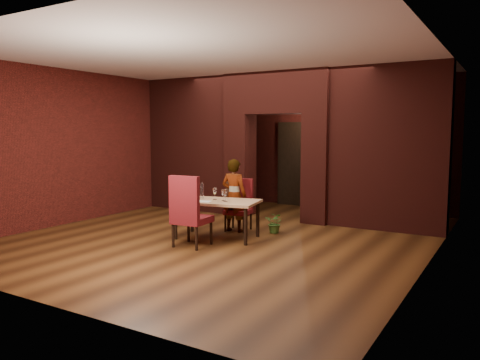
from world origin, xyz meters
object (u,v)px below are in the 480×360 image
Objects in this scene: wine_bucket at (191,193)px; water_bottle at (202,190)px; person_seated at (234,195)px; potted_plant at (275,223)px; chair_far at (238,205)px; dining_table at (217,219)px; chair_near at (192,211)px; wine_glass_a at (215,194)px; wine_glass_b at (223,195)px; wine_glass_c at (225,196)px.

wine_bucket is 0.21m from water_bottle.
water_bottle is (-0.36, -0.55, 0.14)m from person_seated.
chair_far is at bearing -168.08° from potted_plant.
dining_table is 5.00× the size of water_bottle.
chair_near is at bearing -52.48° from wine_bucket.
wine_glass_a is at bearing 6.24° from wine_bucket.
chair_near reaches higher than wine_bucket.
wine_bucket is at bearing -144.85° from potted_plant.
chair_far is 1.46m from chair_near.
water_bottle is (-0.51, 0.07, 0.05)m from wine_glass_b.
person_seated reaches higher than water_bottle.
wine_bucket is (-0.69, -0.03, -0.00)m from wine_glass_b.
wine_bucket is at bearing -173.76° from wine_glass_a.
chair_far is 0.23m from person_seated.
dining_table is 0.46m from wine_glass_a.
potted_plant is at bearing 55.67° from wine_glass_b.
chair_near is 0.76m from wine_glass_b.
wine_glass_c is at bearing -20.03° from wine_glass_a.
dining_table is at bearing 164.86° from wine_glass_c.
chair_far reaches higher than dining_table.
wine_bucket is at bearing -135.55° from chair_far.
chair_far is at bearing 99.67° from wine_glass_b.
chair_near is at bearing -115.23° from potted_plant.
water_bottle reaches higher than dining_table.
water_bottle is at bearing 54.06° from person_seated.
person_seated is 0.64m from wine_glass_b.
person_seated reaches higher than chair_near.
chair_far is 0.83× the size of chair_near.
chair_far is 5.16× the size of wine_bucket.
wine_glass_c is 0.54× the size of potted_plant.
potted_plant is at bearing 62.50° from wine_glass_c.
wine_glass_a is 1.10× the size of wine_bucket.
dining_table is at bearing -13.22° from water_bottle.
person_seated is at bearing -93.55° from chair_near.
chair_far reaches higher than wine_glass_b.
person_seated is at bearing -160.83° from potted_plant.
dining_table is 7.54× the size of wine_glass_b.
chair_far is 0.99m from wine_bucket.
chair_near is 5.66× the size of wine_glass_a.
potted_plant is (1.11, 0.81, -0.64)m from water_bottle.
wine_bucket is (-0.79, 0.05, -0.01)m from wine_glass_c.
wine_glass_b is (0.12, 0.02, 0.44)m from dining_table.
wine_glass_c reaches higher than potted_plant.
wine_glass_b is (0.12, -0.73, 0.29)m from chair_far.
chair_near is (-0.03, -1.45, 0.10)m from chair_far.
person_seated is at bearing 81.77° from dining_table.
wine_glass_b is (0.15, 0.72, 0.19)m from chair_near.
wine_bucket is 1.69m from potted_plant.
wine_glass_c is (0.25, -0.70, 0.10)m from person_seated.
dining_table is 6.90× the size of wine_glass_c.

